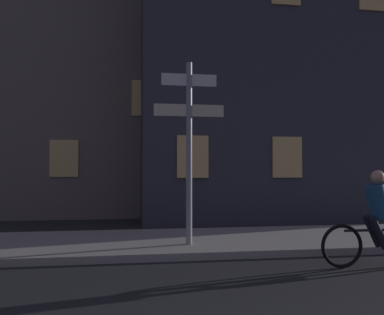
{
  "coord_description": "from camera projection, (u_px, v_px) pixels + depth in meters",
  "views": [
    {
      "loc": [
        -0.98,
        -1.66,
        1.6
      ],
      "look_at": [
        0.21,
        6.02,
        1.86
      ],
      "focal_mm": 37.45,
      "sensor_mm": 36.0,
      "label": 1
    }
  ],
  "objects": [
    {
      "name": "sidewalk_kerb",
      "position": [
        176.0,
        242.0,
        8.58
      ],
      "size": [
        40.0,
        3.04,
        0.14
      ],
      "primitive_type": "cube",
      "color": "gray",
      "rests_on": "ground_plane"
    },
    {
      "name": "signpost",
      "position": [
        189.0,
        138.0,
        8.02
      ],
      "size": [
        1.42,
        0.12,
        3.64
      ],
      "color": "gray",
      "rests_on": "sidewalk_kerb"
    },
    {
      "name": "building_left_block",
      "position": [
        10.0,
        44.0,
        15.88
      ],
      "size": [
        13.1,
        6.35,
        13.23
      ],
      "color": "#6B6056",
      "rests_on": "ground_plane"
    },
    {
      "name": "cyclist",
      "position": [
        376.0,
        222.0,
        6.68
      ],
      "size": [
        1.82,
        0.33,
        1.61
      ],
      "color": "black",
      "rests_on": "ground_plane"
    }
  ]
}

